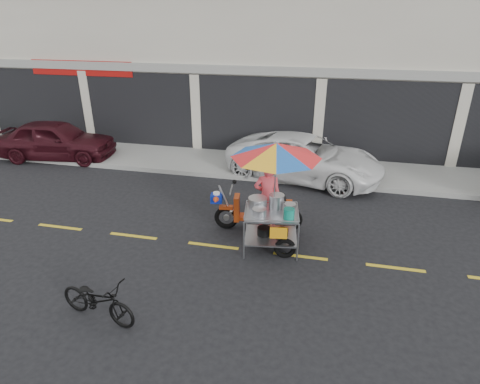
% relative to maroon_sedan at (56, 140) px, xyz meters
% --- Properties ---
extents(ground, '(90.00, 90.00, 0.00)m').
position_rel_maroon_sedan_xyz_m(ground, '(9.25, -4.58, -0.71)').
color(ground, black).
extents(sidewalk, '(45.00, 3.00, 0.15)m').
position_rel_maroon_sedan_xyz_m(sidewalk, '(9.25, 0.92, -0.63)').
color(sidewalk, gray).
rests_on(sidewalk, ground).
extents(shophouse_block, '(36.00, 8.11, 10.40)m').
position_rel_maroon_sedan_xyz_m(shophouse_block, '(12.06, 6.00, 3.53)').
color(shophouse_block, beige).
rests_on(shophouse_block, ground).
extents(centerline, '(42.00, 0.10, 0.01)m').
position_rel_maroon_sedan_xyz_m(centerline, '(9.25, -4.58, -0.71)').
color(centerline, gold).
rests_on(centerline, ground).
extents(maroon_sedan, '(4.34, 2.16, 1.42)m').
position_rel_maroon_sedan_xyz_m(maroon_sedan, '(0.00, 0.00, 0.00)').
color(maroon_sedan, '#360E15').
rests_on(maroon_sedan, ground).
extents(white_pickup, '(5.35, 3.42, 1.37)m').
position_rel_maroon_sedan_xyz_m(white_pickup, '(8.95, 0.12, -0.02)').
color(white_pickup, white).
rests_on(white_pickup, ground).
extents(near_bicycle, '(1.61, 0.83, 0.81)m').
position_rel_maroon_sedan_xyz_m(near_bicycle, '(5.99, -7.33, -0.31)').
color(near_bicycle, black).
rests_on(near_bicycle, ground).
extents(food_vendor_rig, '(2.72, 2.19, 2.53)m').
position_rel_maroon_sedan_xyz_m(food_vendor_rig, '(8.47, -4.03, 0.87)').
color(food_vendor_rig, black).
rests_on(food_vendor_rig, ground).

